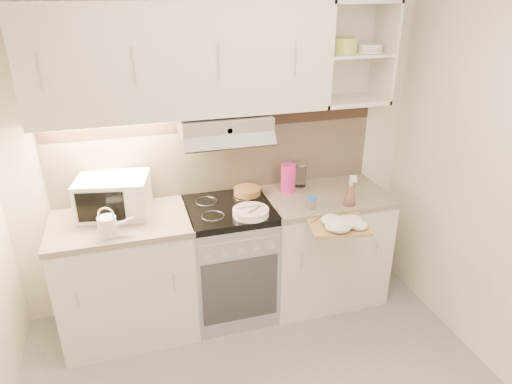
# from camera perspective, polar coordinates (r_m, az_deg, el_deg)

# --- Properties ---
(room_shell) EXTENTS (3.04, 2.84, 2.52)m
(room_shell) POSITION_cam_1_polar(r_m,az_deg,el_deg) (2.31, 0.45, 6.80)
(room_shell) COLOR white
(room_shell) RESTS_ON ground
(base_cabinet_left) EXTENTS (0.90, 0.60, 0.86)m
(base_cabinet_left) POSITION_cam_1_polar(r_m,az_deg,el_deg) (3.41, -15.78, -10.41)
(base_cabinet_left) COLOR silver
(base_cabinet_left) RESTS_ON ground
(worktop_left) EXTENTS (0.92, 0.62, 0.04)m
(worktop_left) POSITION_cam_1_polar(r_m,az_deg,el_deg) (3.18, -16.68, -3.71)
(worktop_left) COLOR gray
(worktop_left) RESTS_ON base_cabinet_left
(base_cabinet_right) EXTENTS (0.90, 0.60, 0.86)m
(base_cabinet_right) POSITION_cam_1_polar(r_m,az_deg,el_deg) (3.68, 8.27, -6.87)
(base_cabinet_right) COLOR silver
(base_cabinet_right) RESTS_ON ground
(worktop_right) EXTENTS (0.92, 0.62, 0.04)m
(worktop_right) POSITION_cam_1_polar(r_m,az_deg,el_deg) (3.47, 8.71, -0.50)
(worktop_right) COLOR gray
(worktop_right) RESTS_ON base_cabinet_right
(electric_range) EXTENTS (0.60, 0.60, 0.90)m
(electric_range) POSITION_cam_1_polar(r_m,az_deg,el_deg) (3.46, -3.24, -8.47)
(electric_range) COLOR #B7B7BC
(electric_range) RESTS_ON ground
(microwave) EXTENTS (0.52, 0.43, 0.26)m
(microwave) POSITION_cam_1_polar(r_m,az_deg,el_deg) (3.23, -17.35, -0.44)
(microwave) COLOR white
(microwave) RESTS_ON worktop_left
(watering_can) EXTENTS (0.23, 0.12, 0.19)m
(watering_can) POSITION_cam_1_polar(r_m,az_deg,el_deg) (2.98, -17.95, -3.97)
(watering_can) COLOR silver
(watering_can) RESTS_ON worktop_left
(plate_stack) EXTENTS (0.25, 0.25, 0.05)m
(plate_stack) POSITION_cam_1_polar(r_m,az_deg,el_deg) (3.09, -0.66, -2.53)
(plate_stack) COLOR white
(plate_stack) RESTS_ON electric_range
(bread_loaf) EXTENTS (0.20, 0.20, 0.05)m
(bread_loaf) POSITION_cam_1_polar(r_m,az_deg,el_deg) (3.41, -1.11, 0.12)
(bread_loaf) COLOR #AE764B
(bread_loaf) RESTS_ON electric_range
(pink_pitcher) EXTENTS (0.12, 0.11, 0.22)m
(pink_pitcher) POSITION_cam_1_polar(r_m,az_deg,el_deg) (3.43, 4.02, 1.74)
(pink_pitcher) COLOR #DF2892
(pink_pitcher) RESTS_ON worktop_right
(glass_jar) EXTENTS (0.10, 0.10, 0.19)m
(glass_jar) POSITION_cam_1_polar(r_m,az_deg,el_deg) (3.54, 5.52, 2.22)
(glass_jar) COLOR silver
(glass_jar) RESTS_ON worktop_right
(spice_jar) EXTENTS (0.06, 0.06, 0.09)m
(spice_jar) POSITION_cam_1_polar(r_m,az_deg,el_deg) (3.19, 6.99, -1.36)
(spice_jar) COLOR silver
(spice_jar) RESTS_ON worktop_right
(spray_bottle) EXTENTS (0.09, 0.09, 0.24)m
(spray_bottle) POSITION_cam_1_polar(r_m,az_deg,el_deg) (3.28, 11.72, -0.07)
(spray_bottle) COLOR #D58486
(spray_bottle) RESTS_ON worktop_right
(cutting_board) EXTENTS (0.44, 0.41, 0.02)m
(cutting_board) POSITION_cam_1_polar(r_m,az_deg,el_deg) (3.11, 10.13, -3.92)
(cutting_board) COLOR tan
(cutting_board) RESTS_ON base_cabinet_right
(dish_towel) EXTENTS (0.36, 0.32, 0.08)m
(dish_towel) POSITION_cam_1_polar(r_m,az_deg,el_deg) (3.06, 10.78, -3.41)
(dish_towel) COLOR beige
(dish_towel) RESTS_ON cutting_board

